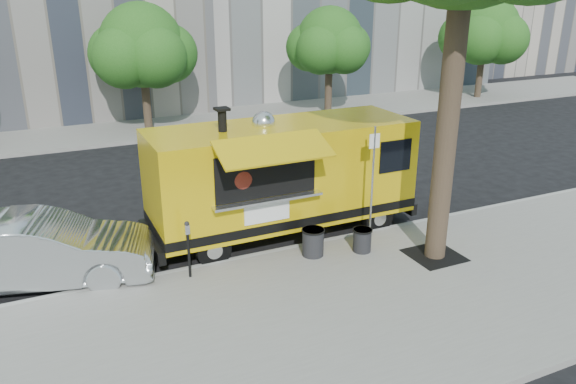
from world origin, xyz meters
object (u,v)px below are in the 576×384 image
(trash_bin_right, at_px, (313,241))
(far_tree_b, at_px, (142,45))
(sign_post, at_px, (372,179))
(sedan, at_px, (41,251))
(trash_bin_left, at_px, (362,239))
(food_truck, at_px, (282,175))
(far_tree_c, at_px, (330,41))
(parking_meter, at_px, (188,243))
(far_tree_d, at_px, (485,30))

(trash_bin_right, bearing_deg, far_tree_b, 93.88)
(far_tree_b, xyz_separation_m, sign_post, (2.55, -14.25, -1.98))
(sedan, distance_m, trash_bin_left, 7.32)
(food_truck, bearing_deg, far_tree_c, 56.26)
(sedan, bearing_deg, sign_post, -86.92)
(food_truck, bearing_deg, sign_post, -46.91)
(trash_bin_left, bearing_deg, parking_meter, 173.14)
(far_tree_b, height_order, far_tree_d, far_tree_d)
(food_truck, bearing_deg, trash_bin_right, -88.90)
(far_tree_c, xyz_separation_m, food_truck, (-8.08, -12.23, -2.07))
(trash_bin_left, bearing_deg, sign_post, 36.81)
(sign_post, bearing_deg, food_truck, 133.39)
(trash_bin_right, bearing_deg, sedan, 165.33)
(far_tree_c, bearing_deg, sign_post, -114.81)
(parking_meter, distance_m, trash_bin_right, 3.01)
(food_truck, xyz_separation_m, trash_bin_left, (1.23, -2.02, -1.19))
(far_tree_b, distance_m, sedan, 13.96)
(food_truck, relative_size, sedan, 1.48)
(sign_post, xyz_separation_m, trash_bin_right, (-1.58, 0.01, -1.34))
(far_tree_d, distance_m, sedan, 27.22)
(sedan, relative_size, trash_bin_left, 8.34)
(far_tree_c, height_order, food_truck, far_tree_c)
(sedan, bearing_deg, far_tree_c, -33.53)
(far_tree_d, bearing_deg, food_truck, -145.48)
(parking_meter, distance_m, sedan, 3.23)
(far_tree_b, bearing_deg, sedan, -111.21)
(far_tree_d, bearing_deg, trash_bin_left, -139.39)
(far_tree_b, height_order, parking_meter, far_tree_b)
(far_tree_c, xyz_separation_m, parking_meter, (-11.00, -13.75, -2.74))
(sedan, xyz_separation_m, trash_bin_right, (5.89, -1.54, -0.29))
(far_tree_b, distance_m, food_truck, 12.75)
(trash_bin_left, xyz_separation_m, trash_bin_right, (-1.18, 0.31, 0.05))
(far_tree_d, xyz_separation_m, sedan, (-23.93, -12.60, -3.10))
(sedan, bearing_deg, far_tree_b, -6.41)
(parking_meter, height_order, food_truck, food_truck)
(far_tree_d, distance_m, parking_meter, 25.38)
(far_tree_d, height_order, trash_bin_right, far_tree_d)
(far_tree_b, distance_m, far_tree_c, 9.01)
(far_tree_b, height_order, sedan, far_tree_b)
(far_tree_d, bearing_deg, far_tree_c, -178.85)
(far_tree_d, distance_m, food_truck, 22.05)
(far_tree_b, relative_size, sign_post, 1.83)
(sign_post, distance_m, parking_meter, 4.64)
(far_tree_c, xyz_separation_m, trash_bin_left, (-6.85, -14.25, -3.26))
(far_tree_b, bearing_deg, parking_meter, -98.10)
(far_tree_b, relative_size, far_tree_d, 0.97)
(far_tree_b, xyz_separation_m, sedan, (-4.93, -12.70, -3.04))
(trash_bin_right, bearing_deg, far_tree_c, 60.05)
(far_tree_c, distance_m, food_truck, 14.80)
(far_tree_c, distance_m, trash_bin_left, 16.14)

